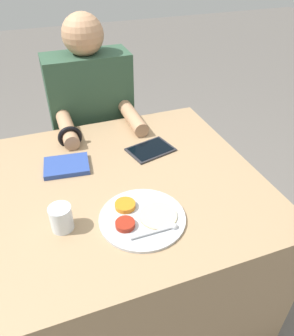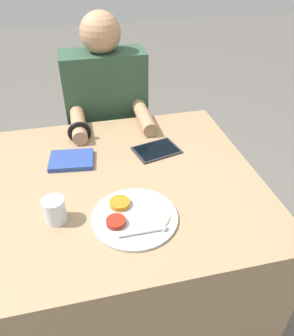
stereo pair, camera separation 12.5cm
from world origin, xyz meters
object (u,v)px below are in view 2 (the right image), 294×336
(tablet_device, at_px, (156,150))
(red_notebook, at_px, (72,160))
(drinking_glass, at_px, (55,210))
(person_diner, at_px, (109,134))
(thali_tray, at_px, (134,217))

(tablet_device, bearing_deg, red_notebook, -179.79)
(tablet_device, bearing_deg, drinking_glass, -142.53)
(red_notebook, bearing_deg, drinking_glass, -101.02)
(red_notebook, height_order, tablet_device, red_notebook)
(red_notebook, height_order, drinking_glass, drinking_glass)
(person_diner, bearing_deg, thali_tray, -91.17)
(red_notebook, distance_m, drinking_glass, 0.34)
(thali_tray, xyz_separation_m, red_notebook, (-0.19, 0.39, 0.00))
(drinking_glass, bearing_deg, thali_tray, -11.67)
(thali_tray, xyz_separation_m, drinking_glass, (-0.26, 0.05, 0.04))
(drinking_glass, bearing_deg, person_diner, 71.54)
(thali_tray, xyz_separation_m, person_diner, (0.02, 0.88, -0.18))
(red_notebook, bearing_deg, tablet_device, 0.21)
(red_notebook, relative_size, tablet_device, 0.89)
(thali_tray, bearing_deg, drinking_glass, 168.33)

